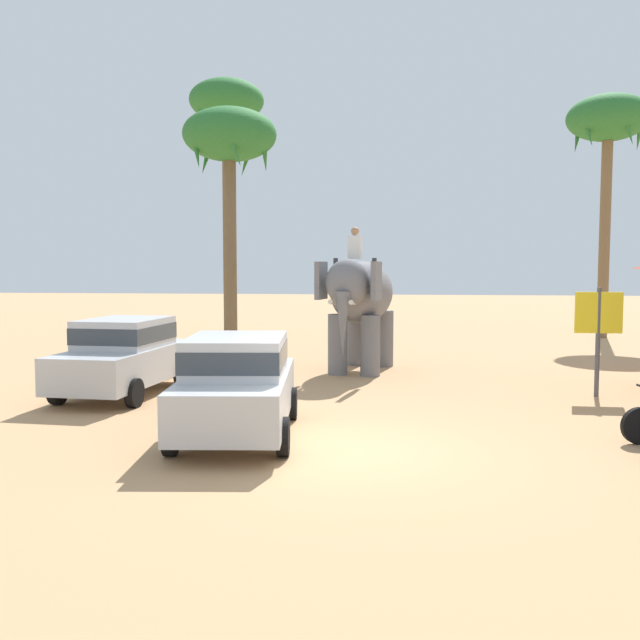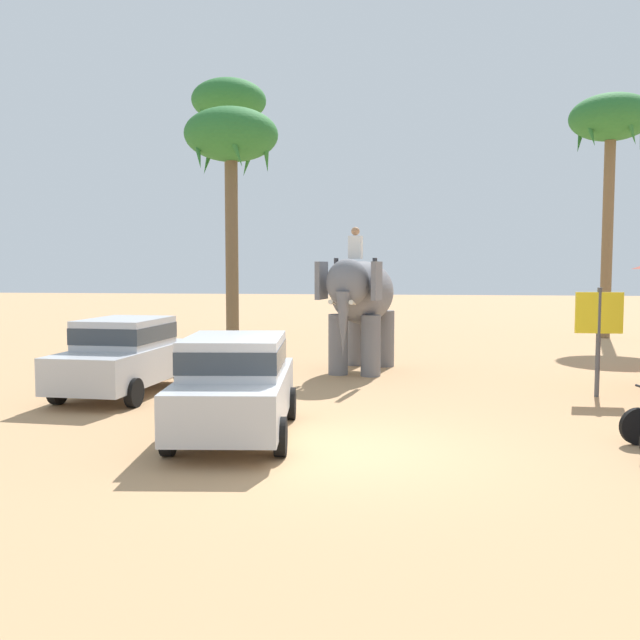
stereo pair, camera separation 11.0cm
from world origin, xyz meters
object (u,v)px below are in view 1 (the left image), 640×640
at_px(palm_tree_behind_elephant, 230,142).
at_px(palm_tree_near_hut, 227,112).
at_px(car_sedan_foreground, 237,382).
at_px(signboard_yellow, 598,320).
at_px(elephant_with_mahout, 360,299).
at_px(car_parked_far_side, 124,353).
at_px(palm_tree_left_of_road, 608,127).

distance_m(palm_tree_behind_elephant, palm_tree_near_hut, 6.85).
bearing_deg(palm_tree_behind_elephant, car_sedan_foreground, -75.51).
bearing_deg(signboard_yellow, palm_tree_behind_elephant, 142.66).
xyz_separation_m(elephant_with_mahout, palm_tree_near_hut, (-6.44, 10.95, 7.51)).
relative_size(car_sedan_foreground, car_parked_far_side, 1.01).
bearing_deg(palm_tree_behind_elephant, elephant_with_mahout, -44.98).
distance_m(car_sedan_foreground, palm_tree_left_of_road, 21.93).
height_order(car_parked_far_side, palm_tree_behind_elephant, palm_tree_behind_elephant).
distance_m(elephant_with_mahout, palm_tree_near_hut, 14.75).
distance_m(palm_tree_near_hut, palm_tree_left_of_road, 15.61).
distance_m(palm_tree_left_of_road, signboard_yellow, 15.22).
bearing_deg(palm_tree_near_hut, signboard_yellow, -49.67).
bearing_deg(car_parked_far_side, palm_tree_near_hut, 95.45).
distance_m(car_parked_far_side, signboard_yellow, 10.49).
relative_size(elephant_with_mahout, palm_tree_behind_elephant, 0.48).
xyz_separation_m(elephant_with_mahout, palm_tree_behind_elephant, (-4.76, 4.75, 5.11)).
bearing_deg(palm_tree_behind_elephant, signboard_yellow, -37.34).
bearing_deg(car_sedan_foreground, signboard_yellow, 32.47).
xyz_separation_m(palm_tree_near_hut, palm_tree_left_of_road, (15.55, -0.77, -1.15)).
relative_size(palm_tree_behind_elephant, palm_tree_left_of_road, 0.86).
xyz_separation_m(palm_tree_left_of_road, signboard_yellow, (-3.71, -13.18, -6.66)).
relative_size(car_parked_far_side, signboard_yellow, 1.75).
bearing_deg(palm_tree_left_of_road, car_sedan_foreground, -121.29).
xyz_separation_m(car_parked_far_side, palm_tree_behind_elephant, (0.25, 8.79, 6.17)).
distance_m(palm_tree_behind_elephant, palm_tree_left_of_road, 14.95).
distance_m(palm_tree_near_hut, signboard_yellow, 19.90).
xyz_separation_m(car_parked_far_side, palm_tree_left_of_road, (14.12, 14.21, 7.42)).
height_order(car_sedan_foreground, car_parked_far_side, same).
relative_size(car_parked_far_side, palm_tree_behind_elephant, 0.51).
distance_m(car_parked_far_side, palm_tree_behind_elephant, 10.74).
distance_m(car_parked_far_side, palm_tree_left_of_road, 21.36).
bearing_deg(palm_tree_behind_elephant, palm_tree_left_of_road, 21.34).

